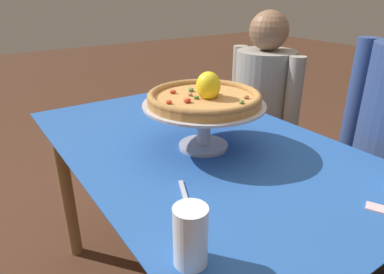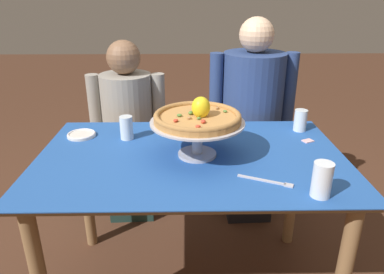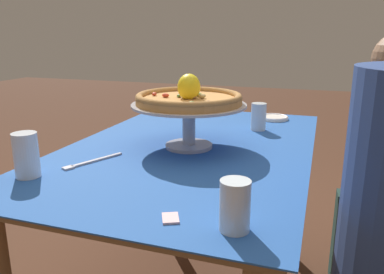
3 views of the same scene
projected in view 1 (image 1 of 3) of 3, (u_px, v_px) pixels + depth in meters
dining_table at (199, 171)px, 1.25m from camera, size 1.34×0.84×0.74m
pizza_stand at (204, 115)px, 1.14m from camera, size 0.40×0.40×0.16m
pizza at (204, 97)px, 1.11m from camera, size 0.37×0.37×0.11m
water_glass_front_right at (191, 239)px, 0.67m from camera, size 0.07×0.07×0.13m
water_glass_back_left at (194, 99)px, 1.52m from camera, size 0.06×0.06×0.11m
side_plate at (174, 95)px, 1.72m from camera, size 0.14×0.14×0.02m
dinner_fork at (188, 205)px, 0.86m from camera, size 0.20×0.10×0.01m
sugar_packet at (377, 208)px, 0.85m from camera, size 0.06×0.05×0.00m
diner_left at (261, 124)px, 1.94m from camera, size 0.47×0.33×1.14m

